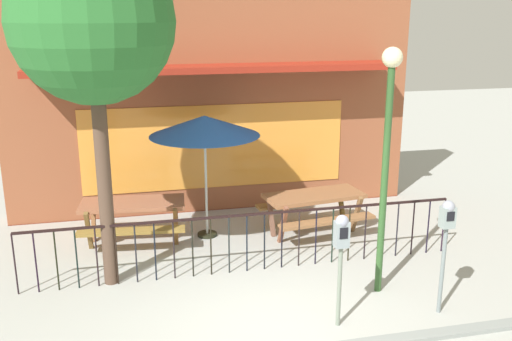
% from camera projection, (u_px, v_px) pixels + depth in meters
% --- Properties ---
extents(ground, '(40.00, 40.00, 0.00)m').
position_uv_depth(ground, '(273.00, 324.00, 7.58)').
color(ground, '#A1A49D').
extents(pub_storefront, '(8.17, 1.32, 4.55)m').
position_uv_depth(pub_storefront, '(213.00, 99.00, 11.51)').
color(pub_storefront, '#5B2416').
rests_on(pub_storefront, ground).
extents(patio_fence_front, '(6.89, 0.04, 0.97)m').
position_uv_depth(patio_fence_front, '(247.00, 232.00, 8.96)').
color(patio_fence_front, black).
rests_on(patio_fence_front, ground).
extents(picnic_table_left, '(1.93, 1.53, 0.79)m').
position_uv_depth(picnic_table_left, '(133.00, 210.00, 10.07)').
color(picnic_table_left, '#94583C').
rests_on(picnic_table_left, ground).
extents(picnic_table_right, '(1.97, 1.59, 0.79)m').
position_uv_depth(picnic_table_right, '(314.00, 202.00, 10.49)').
color(picnic_table_right, brown).
rests_on(picnic_table_right, ground).
extents(patio_umbrella, '(1.95, 1.95, 2.24)m').
position_uv_depth(patio_umbrella, '(205.00, 126.00, 10.00)').
color(patio_umbrella, black).
rests_on(patio_umbrella, ground).
extents(parking_meter_near, '(0.18, 0.17, 1.62)m').
position_uv_depth(parking_meter_near, '(447.00, 227.00, 7.56)').
color(parking_meter_near, slate).
rests_on(parking_meter_near, ground).
extents(parking_meter_far, '(0.18, 0.17, 1.55)m').
position_uv_depth(parking_meter_far, '(341.00, 242.00, 7.25)').
color(parking_meter_far, slate).
rests_on(parking_meter_far, ground).
extents(street_tree, '(2.26, 2.26, 5.00)m').
position_uv_depth(street_tree, '(92.00, 24.00, 7.71)').
color(street_tree, '#4E392C').
rests_on(street_tree, ground).
extents(street_lamp, '(0.28, 0.28, 3.55)m').
position_uv_depth(street_lamp, '(387.00, 136.00, 7.86)').
color(street_lamp, '#2C5125').
rests_on(street_lamp, ground).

